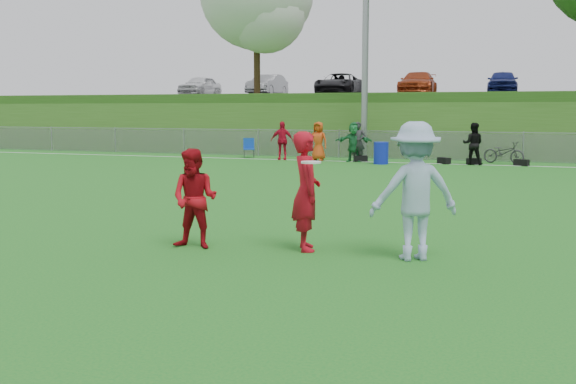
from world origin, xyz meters
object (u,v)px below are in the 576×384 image
at_px(player_red_center, 195,199).
at_px(recycling_bin, 381,153).
at_px(bicycle, 504,153).
at_px(player_red_left, 306,191).
at_px(player_blue, 414,191).
at_px(frisbee, 311,162).

relative_size(player_red_center, recycling_bin, 1.79).
bearing_deg(recycling_bin, bicycle, 20.67).
height_order(player_red_left, bicycle, player_red_left).
height_order(player_red_left, player_red_center, player_red_left).
distance_m(player_blue, bicycle, 18.37).
distance_m(player_red_left, player_blue, 1.72).
distance_m(frisbee, recycling_bin, 16.95).
xyz_separation_m(recycling_bin, bicycle, (4.77, 1.80, 0.01)).
relative_size(player_red_left, frisbee, 6.17).
distance_m(player_blue, recycling_bin, 16.90).
bearing_deg(player_red_left, frisbee, -177.82).
height_order(player_red_center, bicycle, player_red_center).
bearing_deg(bicycle, recycling_bin, 135.12).
relative_size(player_red_left, player_red_center, 1.17).
distance_m(player_red_left, bicycle, 18.46).
bearing_deg(player_red_left, bicycle, -33.43).
height_order(recycling_bin, bicycle, bicycle).
bearing_deg(player_red_left, player_blue, -117.78).
bearing_deg(player_red_center, recycling_bin, 88.42).
bearing_deg(player_blue, player_red_left, -29.38).
height_order(player_red_left, frisbee, player_red_left).
xyz_separation_m(player_blue, frisbee, (-1.52, -0.28, 0.41)).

